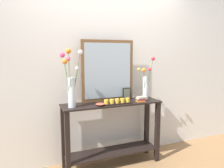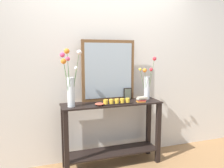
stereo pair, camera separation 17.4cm
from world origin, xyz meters
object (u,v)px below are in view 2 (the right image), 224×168
mirror_leaning (109,71)px  vase_right (147,84)px  picture_frame_small (128,94)px  candle_tray (117,102)px  decorative_bowl (99,104)px  book_stack (142,99)px  console_table (112,129)px  tall_vase_left (70,82)px

mirror_leaning → vase_right: bearing=-9.3°
vase_right → picture_frame_small: 0.31m
candle_tray → picture_frame_small: size_ratio=2.39×
picture_frame_small → decorative_bowl: 0.51m
picture_frame_small → book_stack: (0.12, -0.19, -0.05)m
mirror_leaning → console_table: bearing=-90.7°
console_table → tall_vase_left: (-0.54, -0.05, 0.65)m
picture_frame_small → console_table: bearing=-158.0°
vase_right → mirror_leaning: bearing=170.7°
console_table → tall_vase_left: tall_vase_left is taller
console_table → vase_right: vase_right is taller
tall_vase_left → candle_tray: (0.57, -0.04, -0.27)m
book_stack → mirror_leaning: bearing=148.3°
console_table → mirror_leaning: (0.00, 0.15, 0.76)m
mirror_leaning → tall_vase_left: (-0.54, -0.20, -0.11)m
console_table → picture_frame_small: (0.26, 0.11, 0.43)m
decorative_bowl → candle_tray: bearing=1.8°
console_table → vase_right: bearing=6.2°
tall_vase_left → picture_frame_small: tall_vase_left is taller
picture_frame_small → book_stack: 0.23m
tall_vase_left → vase_right: bearing=5.9°
candle_tray → decorative_bowl: candle_tray is taller
mirror_leaning → decorative_bowl: 0.50m
console_table → candle_tray: candle_tray is taller
book_stack → vase_right: bearing=43.4°
console_table → decorative_bowl: 0.43m
tall_vase_left → candle_tray: bearing=-4.0°
tall_vase_left → book_stack: 0.96m
picture_frame_small → mirror_leaning: bearing=171.2°
console_table → tall_vase_left: size_ratio=1.89×
console_table → candle_tray: size_ratio=3.34×
tall_vase_left → book_stack: (0.92, -0.04, -0.26)m
picture_frame_small → book_stack: bearing=-58.6°
mirror_leaning → picture_frame_small: size_ratio=4.96×
console_table → picture_frame_small: size_ratio=7.99×
console_table → decorative_bowl: decorative_bowl is taller
console_table → mirror_leaning: size_ratio=1.61×
decorative_bowl → tall_vase_left: bearing=172.2°
vase_right → book_stack: 0.28m
vase_right → candle_tray: bearing=-163.4°
tall_vase_left → vase_right: tall_vase_left is taller
console_table → decorative_bowl: (-0.20, -0.10, 0.37)m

